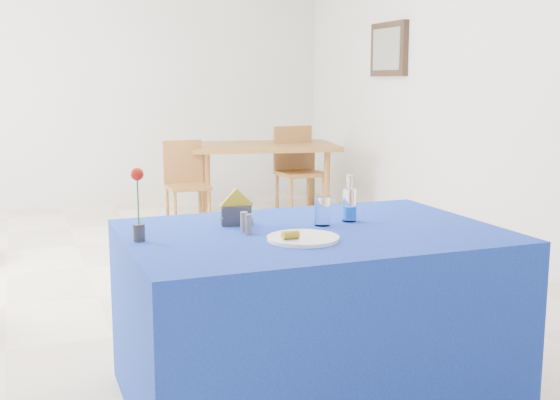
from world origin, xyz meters
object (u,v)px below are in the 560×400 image
(water_bottle, at_px, (349,206))
(oak_table, at_px, (263,151))
(plate, at_px, (303,238))
(chair_bg_right, at_px, (297,165))
(chair_bg_left, at_px, (185,178))
(blue_table, at_px, (312,314))

(water_bottle, relative_size, oak_table, 0.13)
(plate, distance_m, chair_bg_right, 4.40)
(water_bottle, bearing_deg, chair_bg_left, 88.85)
(blue_table, bearing_deg, plate, -124.64)
(blue_table, xyz_separation_m, chair_bg_right, (1.52, 3.91, 0.16))
(plate, relative_size, oak_table, 0.18)
(oak_table, xyz_separation_m, chair_bg_right, (0.32, -0.16, -0.14))
(oak_table, distance_m, chair_bg_left, 0.98)
(plate, relative_size, blue_table, 0.18)
(plate, relative_size, chair_bg_left, 0.35)
(chair_bg_right, bearing_deg, plate, -114.28)
(blue_table, relative_size, chair_bg_left, 1.90)
(oak_table, height_order, chair_bg_right, chair_bg_right)
(plate, xyz_separation_m, chair_bg_left, (0.42, 3.90, -0.28))
(water_bottle, height_order, chair_bg_left, water_bottle)
(plate, distance_m, water_bottle, 0.45)
(chair_bg_left, bearing_deg, plate, -97.41)
(plate, xyz_separation_m, chair_bg_right, (1.63, 4.08, -0.23))
(oak_table, bearing_deg, chair_bg_right, -26.66)
(chair_bg_left, relative_size, chair_bg_right, 0.90)
(chair_bg_left, bearing_deg, oak_table, 19.61)
(blue_table, relative_size, water_bottle, 7.44)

